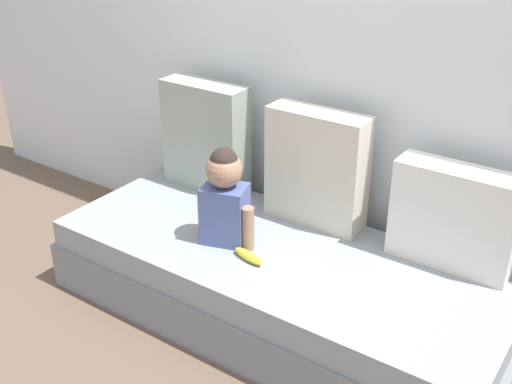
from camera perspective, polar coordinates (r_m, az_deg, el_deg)
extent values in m
plane|color=brown|center=(3.01, 1.88, -11.21)|extent=(12.00, 12.00, 0.00)
cube|color=silver|center=(2.93, 8.29, 13.37)|extent=(5.32, 0.10, 2.37)
cube|color=gray|center=(2.94, 1.92, -9.40)|extent=(2.12, 0.84, 0.23)
cube|color=#8C939E|center=(2.83, 1.98, -6.37)|extent=(2.05, 0.82, 0.14)
cube|color=#99A393|center=(3.25, -4.59, 5.05)|extent=(0.46, 0.16, 0.57)
cube|color=beige|center=(2.91, 5.53, 2.19)|extent=(0.48, 0.16, 0.55)
cube|color=silver|center=(2.72, 17.58, -2.22)|extent=(0.51, 0.16, 0.44)
cube|color=#4C5B93|center=(2.80, -2.82, -2.00)|extent=(0.23, 0.20, 0.27)
sphere|color=#9E755B|center=(2.70, -2.92, 2.04)|extent=(0.16, 0.16, 0.16)
sphere|color=#2D231E|center=(2.68, -2.94, 2.74)|extent=(0.13, 0.13, 0.13)
cylinder|color=#9E755B|center=(2.88, -4.77, -1.92)|extent=(0.06, 0.06, 0.20)
cylinder|color=#9E755B|center=(2.75, -0.74, -3.33)|extent=(0.06, 0.06, 0.20)
ellipsoid|color=yellow|center=(2.71, -0.70, -5.85)|extent=(0.18, 0.08, 0.04)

